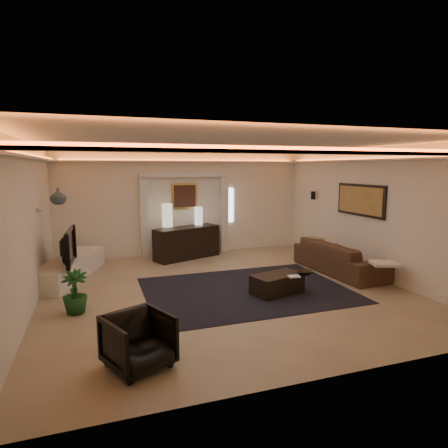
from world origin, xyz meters
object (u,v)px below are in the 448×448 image
object	(u,v)px
sofa	(340,257)
coffee_table	(277,283)
armchair	(139,341)
console	(187,244)

from	to	relation	value
sofa	coffee_table	world-z (taller)	sofa
coffee_table	armchair	size ratio (longest dim) A/B	1.33
console	armchair	distance (m)	5.73
sofa	armchair	distance (m)	5.74
console	coffee_table	world-z (taller)	console
armchair	console	bearing A→B (deg)	46.86
coffee_table	armchair	distance (m)	3.48
coffee_table	armchair	bearing A→B (deg)	-161.73
sofa	coffee_table	size ratio (longest dim) A/B	2.49
armchair	sofa	bearing A→B (deg)	6.11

